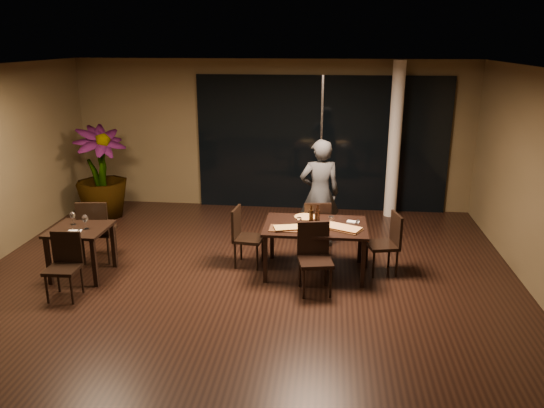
{
  "coord_description": "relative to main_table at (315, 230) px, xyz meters",
  "views": [
    {
      "loc": [
        1.17,
        -6.57,
        3.37
      ],
      "look_at": [
        0.36,
        0.8,
        1.05
      ],
      "focal_mm": 35.0,
      "sensor_mm": 36.0,
      "label": 1
    }
  ],
  "objects": [
    {
      "name": "napkin_near",
      "position": [
        0.54,
        -0.12,
        0.08
      ],
      "size": [
        0.21,
        0.16,
        0.01
      ],
      "primitive_type": "cube",
      "rotation": [
        0.0,
        0.0,
        0.41
      ],
      "color": "white",
      "rests_on": "main_table"
    },
    {
      "name": "chair_side_near",
      "position": [
        -3.33,
        -1.14,
        -0.18
      ],
      "size": [
        0.43,
        0.43,
        0.89
      ],
      "rotation": [
        0.0,
        0.0,
        0.04
      ],
      "color": "black",
      "rests_on": "ground"
    },
    {
      "name": "potted_plant",
      "position": [
        -4.22,
        2.17,
        0.21
      ],
      "size": [
        1.37,
        1.37,
        1.78
      ],
      "primitive_type": "imported",
      "rotation": [
        0.0,
        0.0,
        0.82
      ],
      "color": "#204517",
      "rests_on": "ground"
    },
    {
      "name": "wine_glass_a",
      "position": [
        -3.55,
        -0.38,
        0.17
      ],
      "size": [
        0.08,
        0.08,
        0.19
      ],
      "primitive_type": null,
      "color": "white",
      "rests_on": "side_table"
    },
    {
      "name": "chair_main_right",
      "position": [
        1.08,
        0.1,
        -0.16
      ],
      "size": [
        0.51,
        0.51,
        0.92
      ],
      "rotation": [
        0.0,
        0.0,
        -1.35
      ],
      "color": "black",
      "rests_on": "ground"
    },
    {
      "name": "chair_main_near",
      "position": [
        0.01,
        -0.59,
        -0.14
      ],
      "size": [
        0.53,
        0.53,
        0.96
      ],
      "rotation": [
        0.0,
        0.0,
        0.2
      ],
      "color": "black",
      "rests_on": "ground"
    },
    {
      "name": "tumbler_right",
      "position": [
        0.23,
        0.12,
        0.12
      ],
      "size": [
        0.08,
        0.08,
        0.1
      ],
      "primitive_type": "cylinder",
      "color": "white",
      "rests_on": "main_table"
    },
    {
      "name": "round_pizza",
      "position": [
        -0.16,
        0.32,
        0.08
      ],
      "size": [
        0.33,
        0.33,
        0.01
      ],
      "primitive_type": "cylinder",
      "color": "#A92B12",
      "rests_on": "main_table"
    },
    {
      "name": "wine_glass_b",
      "position": [
        -3.28,
        -0.53,
        0.17
      ],
      "size": [
        0.09,
        0.09,
        0.2
      ],
      "primitive_type": null,
      "color": "white",
      "rests_on": "side_table"
    },
    {
      "name": "chair_main_far",
      "position": [
        0.0,
        0.66,
        -0.16
      ],
      "size": [
        0.47,
        0.47,
        0.92
      ],
      "rotation": [
        0.0,
        0.0,
        3.26
      ],
      "color": "black",
      "rests_on": "ground"
    },
    {
      "name": "napkin_far",
      "position": [
        0.56,
        0.17,
        0.08
      ],
      "size": [
        0.2,
        0.14,
        0.01
      ],
      "primitive_type": "cube",
      "rotation": [
        0.0,
        0.0,
        -0.24
      ],
      "color": "white",
      "rests_on": "main_table"
    },
    {
      "name": "oblong_pizza_right",
      "position": [
        0.38,
        -0.14,
        0.1
      ],
      "size": [
        0.59,
        0.45,
        0.02
      ],
      "primitive_type": null,
      "rotation": [
        0.0,
        0.0,
        -0.45
      ],
      "color": "maroon",
      "rests_on": "pizza_board_right"
    },
    {
      "name": "ground",
      "position": [
        -1.0,
        -0.8,
        -0.68
      ],
      "size": [
        8.0,
        8.0,
        0.0
      ],
      "primitive_type": "plane",
      "color": "black",
      "rests_on": "ground"
    },
    {
      "name": "diner",
      "position": [
        0.03,
        1.09,
        0.24
      ],
      "size": [
        0.68,
        0.52,
        1.83
      ],
      "primitive_type": "imported",
      "rotation": [
        0.0,
        0.0,
        3.33
      ],
      "color": "#2E3033",
      "rests_on": "ground"
    },
    {
      "name": "pizza_board_right",
      "position": [
        0.38,
        -0.14,
        0.08
      ],
      "size": [
        0.65,
        0.52,
        0.01
      ],
      "primitive_type": "cube",
      "rotation": [
        0.0,
        0.0,
        -0.47
      ],
      "color": "#492D17",
      "rests_on": "main_table"
    },
    {
      "name": "bottle_a",
      "position": [
        -0.07,
        0.07,
        0.21
      ],
      "size": [
        0.06,
        0.06,
        0.28
      ],
      "primitive_type": null,
      "color": "black",
      "rests_on": "main_table"
    },
    {
      "name": "wall_front",
      "position": [
        -1.0,
        -4.85,
        0.82
      ],
      "size": [
        8.0,
        0.1,
        3.0
      ],
      "primitive_type": "cube",
      "color": "brown",
      "rests_on": "ground"
    },
    {
      "name": "window_panel",
      "position": [
        0.0,
        3.16,
        0.67
      ],
      "size": [
        5.0,
        0.06,
        2.7
      ],
      "primitive_type": "cube",
      "color": "black",
      "rests_on": "ground"
    },
    {
      "name": "tumbler_left",
      "position": [
        -0.24,
        0.05,
        0.12
      ],
      "size": [
        0.07,
        0.07,
        0.09
      ],
      "primitive_type": "cylinder",
      "color": "white",
      "rests_on": "main_table"
    },
    {
      "name": "side_table",
      "position": [
        -3.4,
        -0.5,
        -0.05
      ],
      "size": [
        0.8,
        0.8,
        0.75
      ],
      "color": "black",
      "rests_on": "ground"
    },
    {
      "name": "column",
      "position": [
        1.4,
        2.85,
        0.82
      ],
      "size": [
        0.24,
        0.24,
        3.0
      ],
      "primitive_type": "cylinder",
      "color": "silver",
      "rests_on": "ground"
    },
    {
      "name": "chair_main_left",
      "position": [
        -1.1,
        0.15,
        -0.16
      ],
      "size": [
        0.47,
        0.47,
        0.92
      ],
      "rotation": [
        0.0,
        0.0,
        1.47
      ],
      "color": "black",
      "rests_on": "ground"
    },
    {
      "name": "bottle_c",
      "position": [
        0.03,
        0.08,
        0.22
      ],
      "size": [
        0.06,
        0.06,
        0.29
      ],
      "primitive_type": null,
      "color": "black",
      "rests_on": "main_table"
    },
    {
      "name": "side_napkin",
      "position": [
        -3.39,
        -0.67,
        0.08
      ],
      "size": [
        0.2,
        0.15,
        0.01
      ],
      "primitive_type": "cube",
      "rotation": [
        0.0,
        0.0,
        0.25
      ],
      "color": "white",
      "rests_on": "side_table"
    },
    {
      "name": "ceiling",
      "position": [
        -1.0,
        -0.8,
        2.34
      ],
      "size": [
        8.0,
        8.0,
        0.04
      ],
      "primitive_type": "cube",
      "color": "silver",
      "rests_on": "wall_back"
    },
    {
      "name": "main_table",
      "position": [
        0.0,
        0.0,
        0.0
      ],
      "size": [
        1.5,
        1.0,
        0.75
      ],
      "color": "black",
      "rests_on": "ground"
    },
    {
      "name": "oblong_pizza_left",
      "position": [
        -0.35,
        -0.23,
        0.1
      ],
      "size": [
        0.48,
        0.32,
        0.02
      ],
      "primitive_type": null,
      "rotation": [
        0.0,
        0.0,
        0.28
      ],
      "color": "maroon",
      "rests_on": "pizza_board_left"
    },
    {
      "name": "bottle_b",
      "position": [
        0.01,
        0.01,
        0.2
      ],
      "size": [
        0.06,
        0.06,
        0.26
      ],
      "primitive_type": null,
      "color": "black",
      "rests_on": "main_table"
    },
    {
      "name": "pizza_board_left",
      "position": [
        -0.35,
        -0.23,
        0.08
      ],
      "size": [
        0.6,
        0.31,
        0.01
      ],
      "primitive_type": "cube",
      "rotation": [
        0.0,
        0.0,
        -0.01
      ],
      "color": "#422615",
      "rests_on": "main_table"
    },
    {
      "name": "wall_back",
      "position": [
        -1.0,
        3.25,
        0.82
      ],
      "size": [
        8.0,
        0.1,
        3.0
      ],
      "primitive_type": "cube",
      "color": "brown",
      "rests_on": "ground"
    },
    {
      "name": "chair_side_far",
      "position": [
        -3.39,
        -0.0,
        -0.11
      ],
      "size": [
        0.52,
        0.52,
        1.01
      ],
      "rotation": [
        0.0,
        0.0,
        3.25
      ],
      "color": "black",
      "rests_on": "ground"
    }
  ]
}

